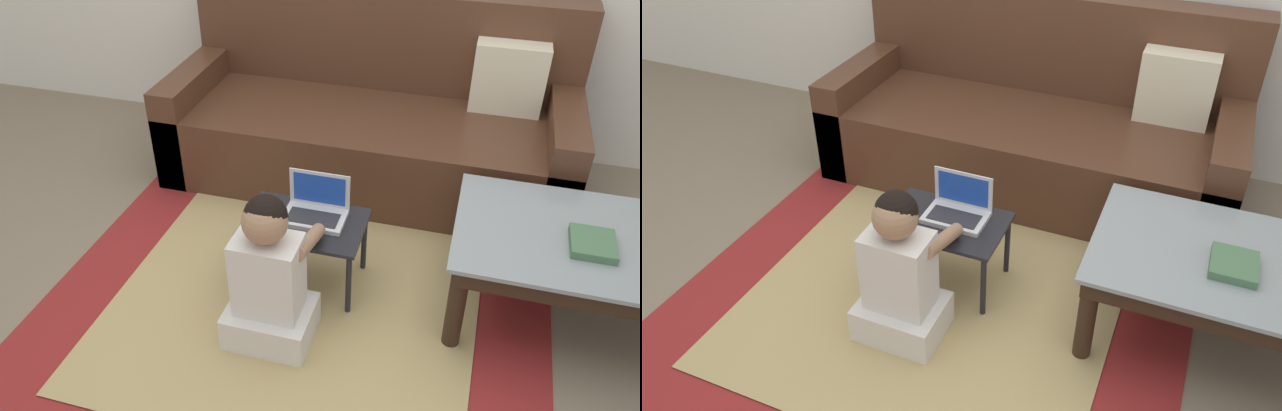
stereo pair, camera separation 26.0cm
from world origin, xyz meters
TOP-DOWN VIEW (x-y plane):
  - ground_plane at (0.00, 0.00)m, footprint 16.00×16.00m
  - area_rug at (-0.11, -0.11)m, footprint 2.11×1.94m
  - couch at (-0.03, 1.08)m, footprint 2.11×0.88m
  - coffee_table at (1.06, 0.15)m, footprint 1.13×0.67m
  - laptop_desk at (-0.11, 0.07)m, footprint 0.51×0.34m
  - laptop at (-0.07, 0.12)m, footprint 0.26×0.17m
  - computer_mouse at (-0.29, 0.04)m, footprint 0.07×0.10m
  - person_seated at (-0.14, -0.28)m, footprint 0.33×0.43m
  - book_on_table at (1.01, 0.09)m, footprint 0.16×0.19m

SIDE VIEW (x-z plane):
  - ground_plane at x=0.00m, z-range 0.00..0.00m
  - area_rug at x=-0.11m, z-range 0.00..0.01m
  - laptop_desk at x=-0.11m, z-range 0.12..0.45m
  - person_seated at x=-0.14m, z-range -0.04..0.63m
  - couch at x=-0.03m, z-range -0.16..0.78m
  - computer_mouse at x=-0.29m, z-range 0.32..0.37m
  - coffee_table at x=1.06m, z-range 0.15..0.56m
  - laptop at x=-0.07m, z-range 0.27..0.45m
  - book_on_table at x=1.01m, z-range 0.42..0.45m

